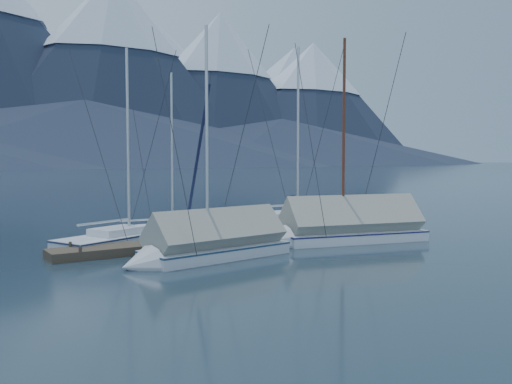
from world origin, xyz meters
TOP-DOWN VIEW (x-y plane):
  - ground at (0.00, 0.00)m, footprint 1000.00×1000.00m
  - dock at (0.00, 2.00)m, footprint 18.00×1.50m
  - mooring_posts at (-0.50, 2.00)m, footprint 15.12×1.52m
  - sailboat_open_left at (-4.57, 4.70)m, footprint 7.24×4.62m
  - sailboat_open_mid at (-2.42, 4.70)m, footprint 6.36×2.73m
  - sailboat_open_right at (5.27, 5.10)m, footprint 8.12×3.46m
  - sailboat_covered_near at (2.94, -0.30)m, footprint 7.99×4.02m
  - sailboat_covered_far at (-4.08, -0.81)m, footprint 6.85×3.00m
  - person at (2.27, 2.25)m, footprint 0.47×0.64m

SIDE VIEW (x-z plane):
  - ground at x=0.00m, z-range 0.00..0.00m
  - dock at x=0.00m, z-range -0.16..0.38m
  - sailboat_open_mid at x=-2.42m, z-range -4.04..4.34m
  - sailboat_open_left at x=-4.57m, z-range -4.49..4.82m
  - sailboat_open_right at x=5.27m, z-range -5.13..5.51m
  - mooring_posts at x=-0.50m, z-range 0.17..0.52m
  - sailboat_covered_far at x=-4.08m, z-range -4.21..5.12m
  - sailboat_covered_near at x=2.94m, z-range -4.48..5.47m
  - person at x=2.27m, z-range 0.34..1.97m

